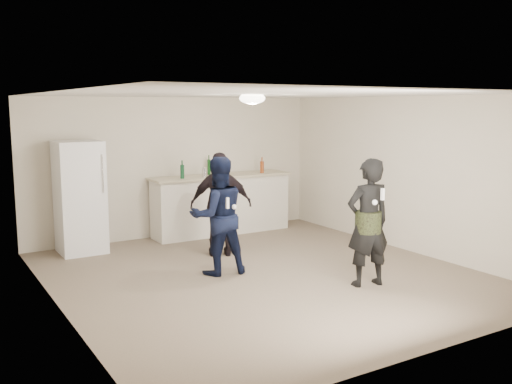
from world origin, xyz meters
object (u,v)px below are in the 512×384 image
fridge (80,197)px  spectator (221,204)px  shaker (204,172)px  counter (222,205)px  man (218,216)px  woman (368,223)px

fridge → spectator: 2.28m
shaker → counter: bearing=17.3°
shaker → spectator: (-0.35, -1.30, -0.36)m
man → woman: 2.06m
fridge → shaker: 2.21m
counter → fridge: size_ratio=1.44×
counter → fridge: bearing=-178.5°
fridge → shaker: (2.19, -0.06, 0.28)m
man → woman: woman is taller
spectator → shaker: bearing=-79.1°
counter → spectator: 1.64m
shaker → spectator: 1.39m
fridge → counter: bearing=1.5°
man → spectator: man is taller
fridge → woman: fridge is taller
fridge → woman: size_ratio=1.07×
fridge → spectator: size_ratio=1.10×
shaker → man: 2.34m
fridge → woman: (2.77, -3.70, -0.06)m
shaker → man: man is taller
woman → spectator: size_ratio=1.03×
woman → spectator: 2.52m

